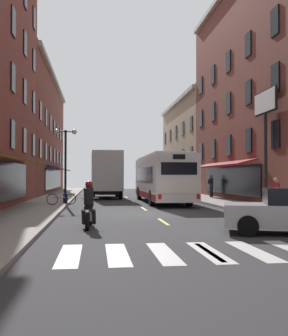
# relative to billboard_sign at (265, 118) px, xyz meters

# --- Properties ---
(ground_plane) EXTENTS (34.80, 80.00, 0.10)m
(ground_plane) POSITION_rel_billboard_sign_xyz_m (-7.05, -2.65, -5.27)
(ground_plane) COLOR #333335
(lane_centre_dashes) EXTENTS (0.14, 73.90, 0.01)m
(lane_centre_dashes) POSITION_rel_billboard_sign_xyz_m (-7.05, -2.90, -5.22)
(lane_centre_dashes) COLOR #DBCC4C
(lane_centre_dashes) RESTS_ON ground
(crosswalk_near) EXTENTS (7.10, 2.80, 0.01)m
(crosswalk_near) POSITION_rel_billboard_sign_xyz_m (-7.05, -12.65, -5.22)
(crosswalk_near) COLOR silver
(crosswalk_near) RESTS_ON ground
(sidewalk_left) EXTENTS (3.00, 80.00, 0.14)m
(sidewalk_left) POSITION_rel_billboard_sign_xyz_m (-12.95, -2.65, -5.15)
(sidewalk_left) COLOR gray
(sidewalk_left) RESTS_ON ground
(sidewalk_right) EXTENTS (3.00, 80.00, 0.14)m
(sidewalk_right) POSITION_rel_billboard_sign_xyz_m (-1.15, -2.65, -5.15)
(sidewalk_right) COLOR gray
(sidewalk_right) RESTS_ON ground
(billboard_sign) EXTENTS (0.40, 2.90, 6.69)m
(billboard_sign) POSITION_rel_billboard_sign_xyz_m (0.00, 0.00, 0.00)
(billboard_sign) COLOR black
(billboard_sign) RESTS_ON sidewalk_right
(transit_bus) EXTENTS (2.68, 11.38, 3.28)m
(transit_bus) POSITION_rel_billboard_sign_xyz_m (-5.15, 5.58, -3.50)
(transit_bus) COLOR silver
(transit_bus) RESTS_ON ground
(box_truck) EXTENTS (2.60, 7.05, 3.85)m
(box_truck) POSITION_rel_billboard_sign_xyz_m (-8.87, 11.81, -3.24)
(box_truck) COLOR #B21E19
(box_truck) RESTS_ON ground
(sedan_near) EXTENTS (1.94, 4.71, 1.42)m
(sedan_near) POSITION_rel_billboard_sign_xyz_m (-8.67, 21.23, -4.50)
(sedan_near) COLOR maroon
(sedan_near) RESTS_ON ground
(motorcycle_rider) EXTENTS (0.62, 2.07, 1.66)m
(motorcycle_rider) POSITION_rel_billboard_sign_xyz_m (-9.99, -7.78, -4.52)
(motorcycle_rider) COLOR black
(motorcycle_rider) RESTS_ON ground
(bicycle_near) EXTENTS (1.71, 0.48, 0.91)m
(bicycle_near) POSITION_rel_billboard_sign_xyz_m (-11.75, 2.07, -4.72)
(bicycle_near) COLOR black
(bicycle_near) RESTS_ON sidewalk_left
(pedestrian_near) EXTENTS (0.50, 0.50, 1.81)m
(pedestrian_near) POSITION_rel_billboard_sign_xyz_m (-0.29, 10.02, -4.12)
(pedestrian_near) COLOR black
(pedestrian_near) RESTS_ON sidewalk_right
(pedestrian_mid) EXTENTS (0.36, 0.36, 1.62)m
(pedestrian_mid) POSITION_rel_billboard_sign_xyz_m (-1.35, -4.15, -4.26)
(pedestrian_mid) COLOR #33663F
(pedestrian_mid) RESTS_ON sidewalk_right
(street_lamp_twin) EXTENTS (1.42, 0.32, 4.69)m
(street_lamp_twin) POSITION_rel_billboard_sign_xyz_m (-11.65, 3.75, -2.47)
(street_lamp_twin) COLOR black
(street_lamp_twin) RESTS_ON sidewalk_left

